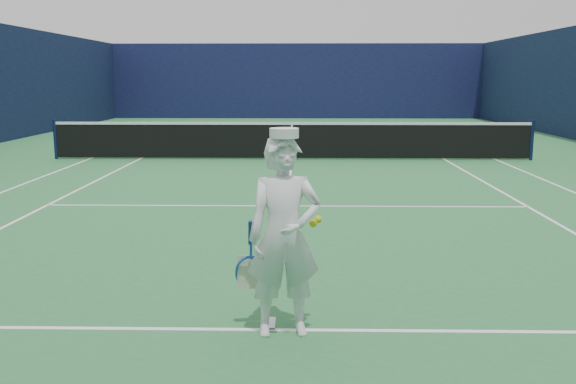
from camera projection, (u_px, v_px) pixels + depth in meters
name	position (u px, v px, depth m)	size (l,w,h in m)	color
ground	(292.00, 159.00, 17.27)	(80.00, 80.00, 0.00)	#296D39
court_markings	(292.00, 159.00, 17.27)	(11.03, 23.83, 0.01)	white
windscreen_fence	(292.00, 84.00, 16.92)	(20.12, 36.12, 4.00)	#0F1237
tennis_net	(292.00, 139.00, 17.17)	(12.88, 0.09, 1.07)	#141E4C
tennis_player	(284.00, 236.00, 5.37)	(0.79, 0.49, 1.76)	white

